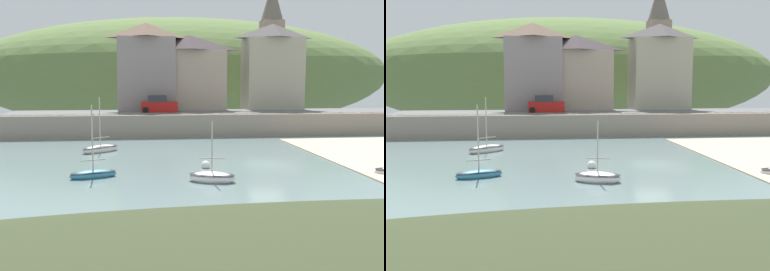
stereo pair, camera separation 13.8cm
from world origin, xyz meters
The scene contains 12 objects.
ground centered at (1.40, -9.56, 0.16)m, with size 48.00×41.00×0.61m.
quay_seawall centered at (0.00, 17.50, 1.36)m, with size 48.00×9.40×2.40m.
hillside_backdrop centered at (-1.23, 55.20, 7.18)m, with size 80.00×44.00×20.51m.
waterfront_building_left centered at (-8.24, 25.20, 7.79)m, with size 7.18×5.70×10.63m.
waterfront_building_centre centered at (-2.94, 25.20, 7.07)m, with size 9.11×4.79×9.19m.
waterfront_building_right centered at (7.75, 25.20, 7.85)m, with size 7.41×4.93×10.73m.
church_with_spire centered at (8.76, 29.20, 11.10)m, with size 3.00×3.00×16.89m.
motorboat_with_cabin centered at (-4.90, -5.11, 0.26)m, with size 3.09×2.12×3.82m.
rowboat_small_beached centered at (-12.47, 7.04, 0.27)m, with size 3.43×3.06×4.84m.
sailboat_tall_mast centered at (-12.07, -3.15, 0.24)m, with size 3.08×1.80×4.69m.
parked_car_near_slipway centered at (-6.86, 20.70, 3.20)m, with size 4.20×1.96×1.95m.
mooring_buoy centered at (-4.64, -0.86, 0.19)m, with size 0.64×0.64×0.64m.
Camera 1 is at (-9.16, -31.28, 6.04)m, focal length 42.21 mm.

